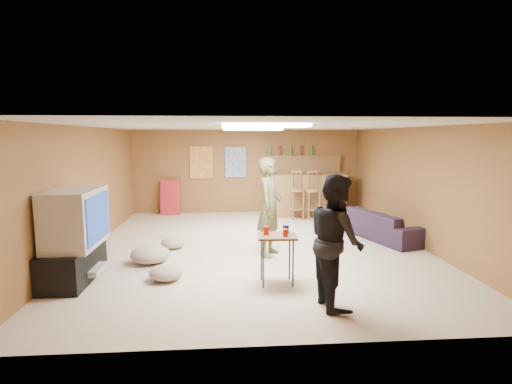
{
  "coord_description": "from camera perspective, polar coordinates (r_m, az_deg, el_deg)",
  "views": [
    {
      "loc": [
        -0.56,
        -7.11,
        2.02
      ],
      "look_at": [
        0.0,
        0.2,
        1.0
      ],
      "focal_mm": 28.0,
      "sensor_mm": 36.0,
      "label": 1
    }
  ],
  "objects": [
    {
      "name": "ground",
      "position": [
        7.42,
        0.12,
        -7.89
      ],
      "size": [
        7.0,
        7.0,
        0.0
      ],
      "primitive_type": "plane",
      "color": "#BCAA8F",
      "rests_on": "ground"
    },
    {
      "name": "ceiling",
      "position": [
        7.14,
        0.12,
        9.36
      ],
      "size": [
        6.0,
        7.0,
        0.02
      ],
      "primitive_type": "cube",
      "color": "silver",
      "rests_on": "ground"
    },
    {
      "name": "wall_back",
      "position": [
        10.67,
        -1.35,
        2.96
      ],
      "size": [
        6.0,
        0.02,
        2.2
      ],
      "primitive_type": "cube",
      "color": "brown",
      "rests_on": "ground"
    },
    {
      "name": "wall_front",
      "position": [
        3.77,
        4.29,
        -6.21
      ],
      "size": [
        6.0,
        0.02,
        2.2
      ],
      "primitive_type": "cube",
      "color": "brown",
      "rests_on": "ground"
    },
    {
      "name": "wall_left",
      "position": [
        7.58,
        -23.13,
        0.31
      ],
      "size": [
        0.02,
        7.0,
        2.2
      ],
      "primitive_type": "cube",
      "color": "brown",
      "rests_on": "ground"
    },
    {
      "name": "wall_right",
      "position": [
        8.01,
        22.06,
        0.74
      ],
      "size": [
        0.02,
        7.0,
        2.2
      ],
      "primitive_type": "cube",
      "color": "brown",
      "rests_on": "ground"
    },
    {
      "name": "tv_stand",
      "position": [
        6.27,
        -24.67,
        -9.21
      ],
      "size": [
        0.55,
        1.3,
        0.5
      ],
      "primitive_type": "cube",
      "color": "black",
      "rests_on": "ground"
    },
    {
      "name": "dvd_box",
      "position": [
        6.23,
        -22.68,
        -10.18
      ],
      "size": [
        0.35,
        0.5,
        0.08
      ],
      "primitive_type": "cube",
      "color": "#B2B2B7",
      "rests_on": "tv_stand"
    },
    {
      "name": "tv_body",
      "position": [
        6.1,
        -24.4,
        -3.38
      ],
      "size": [
        0.6,
        1.1,
        0.8
      ],
      "primitive_type": "cube",
      "color": "#B2B2B7",
      "rests_on": "tv_stand"
    },
    {
      "name": "tv_screen",
      "position": [
        6.0,
        -21.61,
        -3.41
      ],
      "size": [
        0.02,
        0.95,
        0.65
      ],
      "primitive_type": "cube",
      "color": "navy",
      "rests_on": "tv_body"
    },
    {
      "name": "bar_counter",
      "position": [
        10.38,
        7.13,
        -0.3
      ],
      "size": [
        2.0,
        0.6,
        1.1
      ],
      "primitive_type": "cube",
      "color": "brown",
      "rests_on": "ground"
    },
    {
      "name": "bar_lip",
      "position": [
        10.07,
        7.46,
        2.6
      ],
      "size": [
        2.1,
        0.12,
        0.05
      ],
      "primitive_type": "cube",
      "color": "#412914",
      "rests_on": "bar_counter"
    },
    {
      "name": "bar_shelf",
      "position": [
        10.73,
        6.73,
        5.08
      ],
      "size": [
        2.0,
        0.18,
        0.05
      ],
      "primitive_type": "cube",
      "color": "brown",
      "rests_on": "bar_backing"
    },
    {
      "name": "bar_backing",
      "position": [
        10.76,
        6.69,
        3.49
      ],
      "size": [
        2.0,
        0.14,
        0.6
      ],
      "primitive_type": "cube",
      "color": "brown",
      "rests_on": "bar_counter"
    },
    {
      "name": "poster_left",
      "position": [
        10.61,
        -7.84,
        4.22
      ],
      "size": [
        0.6,
        0.03,
        0.85
      ],
      "primitive_type": "cube",
      "color": "#BF3F26",
      "rests_on": "wall_back"
    },
    {
      "name": "poster_right",
      "position": [
        10.6,
        -2.96,
        4.27
      ],
      "size": [
        0.55,
        0.03,
        0.8
      ],
      "primitive_type": "cube",
      "color": "#334C99",
      "rests_on": "wall_back"
    },
    {
      "name": "folding_chair_stack",
      "position": [
        10.63,
        -12.11,
        -0.76
      ],
      "size": [
        0.5,
        0.26,
        0.91
      ],
      "primitive_type": "cube",
      "rotation": [
        -0.14,
        0.0,
        0.0
      ],
      "color": "red",
      "rests_on": "ground"
    },
    {
      "name": "ceiling_panel_front",
      "position": [
        5.64,
        1.33,
        9.44
      ],
      "size": [
        1.2,
        0.6,
        0.04
      ],
      "primitive_type": "cube",
      "color": "white",
      "rests_on": "ceiling"
    },
    {
      "name": "ceiling_panel_back",
      "position": [
        8.33,
        -0.53,
        8.94
      ],
      "size": [
        1.2,
        0.6,
        0.04
      ],
      "primitive_type": "cube",
      "color": "white",
      "rests_on": "ceiling"
    },
    {
      "name": "person_olive",
      "position": [
        6.77,
        1.98,
        -2.14
      ],
      "size": [
        0.61,
        0.72,
        1.68
      ],
      "primitive_type": "imported",
      "rotation": [
        0.0,
        0.0,
        1.17
      ],
      "color": "brown",
      "rests_on": "ground"
    },
    {
      "name": "person_black",
      "position": [
        4.86,
        11.35,
        -6.78
      ],
      "size": [
        0.67,
        0.83,
        1.6
      ],
      "primitive_type": "imported",
      "rotation": [
        0.0,
        0.0,
        1.66
      ],
      "color": "black",
      "rests_on": "ground"
    },
    {
      "name": "sofa",
      "position": [
        8.37,
        17.68,
        -4.46
      ],
      "size": [
        1.3,
        2.05,
        0.56
      ],
      "primitive_type": "imported",
      "rotation": [
        0.0,
        0.0,
        1.88
      ],
      "color": "black",
      "rests_on": "ground"
    },
    {
      "name": "tray_table",
      "position": [
        5.57,
        3.0,
        -9.6
      ],
      "size": [
        0.55,
        0.45,
        0.69
      ],
      "primitive_type": "cube",
      "rotation": [
        0.0,
        0.0,
        -0.04
      ],
      "color": "#412914",
      "rests_on": "ground"
    },
    {
      "name": "cup_red_near",
      "position": [
        5.5,
        1.45,
        -5.51
      ],
      "size": [
        0.08,
        0.08,
        0.11
      ],
      "primitive_type": "cylinder",
      "rotation": [
        0.0,
        0.0,
        0.01
      ],
      "color": "red",
      "rests_on": "tray_table"
    },
    {
      "name": "cup_red_far",
      "position": [
        5.41,
        4.22,
        -5.81
      ],
      "size": [
        0.09,
        0.09,
        0.1
      ],
      "primitive_type": "cylinder",
      "rotation": [
        0.0,
        0.0,
        -0.19
      ],
      "color": "red",
      "rests_on": "tray_table"
    },
    {
      "name": "cup_blue",
      "position": [
        5.57,
        4.27,
        -5.32
      ],
      "size": [
        0.1,
        0.1,
        0.12
      ],
      "primitive_type": "cylinder",
      "rotation": [
        0.0,
        0.0,
        0.18
      ],
      "color": "navy",
      "rests_on": "tray_table"
    },
    {
      "name": "bar_stool_left",
      "position": [
        9.84,
        5.94,
        -0.2
      ],
      "size": [
        0.5,
        0.5,
        1.28
      ],
      "primitive_type": null,
      "rotation": [
        0.0,
        0.0,
        -0.27
      ],
      "color": "brown",
      "rests_on": "ground"
    },
    {
      "name": "bar_stool_right",
      "position": [
        9.85,
        8.18,
        -0.18
      ],
      "size": [
        0.46,
        0.46,
        1.29
      ],
      "primitive_type": null,
      "rotation": [
        0.0,
        0.0,
        0.13
      ],
      "color": "brown",
      "rests_on": "ground"
    },
    {
      "name": "cushion_near_tv",
      "position": [
        6.73,
        -14.87,
        -8.57
      ],
      "size": [
        0.78,
        0.78,
        0.28
      ],
      "primitive_type": "ellipsoid",
      "rotation": [
        0.0,
        0.0,
        0.3
      ],
      "color": "gray",
      "rests_on": "ground"
    },
    {
      "name": "cushion_mid",
      "position": [
        7.5,
        -11.78,
        -7.09
      ],
      "size": [
        0.47,
        0.47,
        0.2
      ],
      "primitive_type": "ellipsoid",
      "rotation": [
        0.0,
        0.0,
        0.08
      ],
      "color": "gray",
      "rests_on": "ground"
    },
    {
      "name": "cushion_far",
      "position": [
        5.91,
        -12.72,
        -11.16
      ],
      "size": [
        0.52,
        0.52,
        0.21
      ],
      "primitive_type": "ellipsoid",
      "rotation": [
        0.0,
        0.0,
        -0.09
      ],
      "color": "gray",
      "rests_on": "ground"
    },
    {
      "name": "bottle_row",
      "position": [
        10.64,
        4.96,
        5.91
      ],
      "size": [
        1.2,
        0.08,
        0.26
      ],
      "primitive_type": null,
      "color": "#3F7233",
      "rests_on": "bar_shelf"
    }
  ]
}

